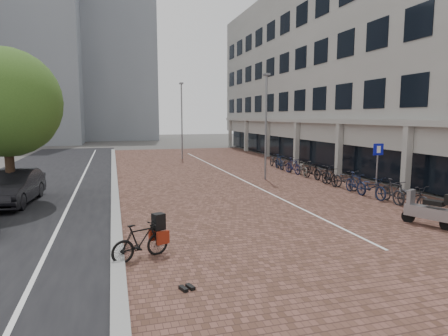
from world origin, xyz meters
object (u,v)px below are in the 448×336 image
car_dark (13,187)px  parking_sign (377,162)px  scooter_back (428,209)px  hero_bike (141,241)px

car_dark → parking_sign: bearing=-6.6°
scooter_back → parking_sign: size_ratio=0.71×
hero_bike → parking_sign: 12.12m
scooter_back → car_dark: bearing=128.4°
hero_bike → scooter_back: 9.70m
car_dark → hero_bike: bearing=-54.7°
car_dark → scooter_back: size_ratio=2.51×
scooter_back → hero_bike: bearing=159.1°
hero_bike → car_dark: bearing=7.1°
hero_bike → scooter_back: (9.69, 0.44, 0.10)m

